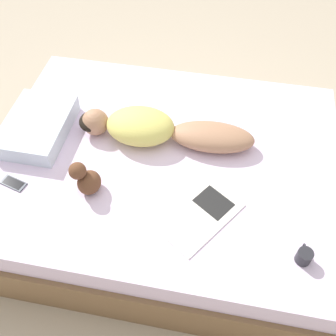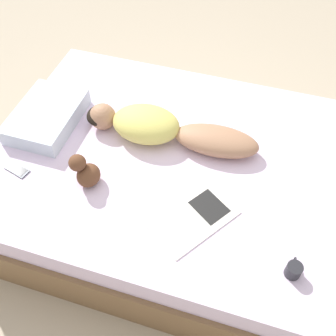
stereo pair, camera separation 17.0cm
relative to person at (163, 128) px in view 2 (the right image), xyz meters
The scene contains 8 objects.
ground_plane 0.67m from the person, 151.66° to the right, with size 12.00×12.00×0.00m, color #B7A88E.
bed 0.41m from the person, 151.66° to the right, with size 1.82×2.30×0.56m.
person is the anchor object (origin of this frame).
open_magazine 0.66m from the person, 146.59° to the right, with size 0.57×0.51×0.01m.
coffee_mug 1.18m from the person, 127.61° to the right, with size 0.12×0.08×0.08m.
cell_phone 0.96m from the person, 124.12° to the left, with size 0.11×0.17×0.01m.
plush_toy 0.59m from the person, 145.78° to the left, with size 0.16×0.18×0.22m.
pillow 0.81m from the person, 97.07° to the left, with size 0.56×0.40×0.12m.
Camera 2 is at (-1.58, -0.49, 2.50)m, focal length 42.00 mm.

